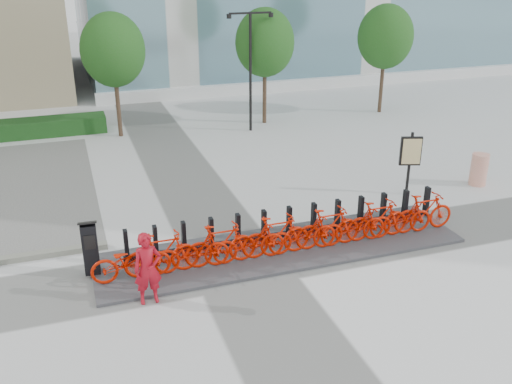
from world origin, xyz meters
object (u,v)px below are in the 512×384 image
object	(u,v)px
worker_red	(148,269)
construction_barrel	(479,169)
bike_0	(131,261)
kiosk	(90,248)
map_sign	(411,154)

from	to	relation	value
worker_red	construction_barrel	size ratio (longest dim) A/B	1.56
bike_0	worker_red	distance (m)	1.03
kiosk	worker_red	xyz separation A→B (m)	(1.11, -1.57, 0.08)
bike_0	construction_barrel	bearing A→B (deg)	-77.98
bike_0	construction_barrel	world-z (taller)	construction_barrel
kiosk	worker_red	bearing A→B (deg)	-51.38
kiosk	construction_barrel	bearing A→B (deg)	11.80
bike_0	construction_barrel	distance (m)	12.03
worker_red	map_sign	xyz separation A→B (m)	(8.83, 3.53, 0.53)
kiosk	map_sign	world-z (taller)	map_sign
bike_0	worker_red	bearing A→B (deg)	-165.05
bike_0	map_sign	size ratio (longest dim) A/B	0.90
bike_0	kiosk	distance (m)	1.06
construction_barrel	bike_0	bearing A→B (deg)	-167.98
worker_red	construction_barrel	bearing A→B (deg)	15.31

